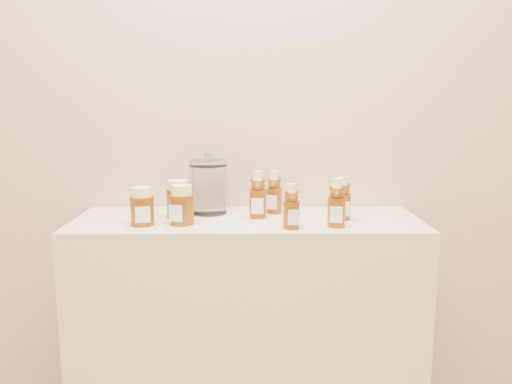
{
  "coord_description": "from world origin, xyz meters",
  "views": [
    {
      "loc": [
        0.02,
        -0.13,
        1.3
      ],
      "look_at": [
        0.03,
        1.52,
        1.0
      ],
      "focal_mm": 35.0,
      "sensor_mm": 36.0,
      "label": 1
    }
  ],
  "objects_px": {
    "bear_bottle_front_left": "(291,203)",
    "honey_jar_left": "(142,206)",
    "bear_bottle_back_left": "(258,191)",
    "glass_canister": "(208,184)",
    "display_table": "(248,339)"
  },
  "relations": [
    {
      "from": "bear_bottle_back_left",
      "to": "honey_jar_left",
      "type": "height_order",
      "value": "bear_bottle_back_left"
    },
    {
      "from": "honey_jar_left",
      "to": "display_table",
      "type": "bearing_deg",
      "value": -0.68
    },
    {
      "from": "bear_bottle_back_left",
      "to": "bear_bottle_front_left",
      "type": "bearing_deg",
      "value": -50.93
    },
    {
      "from": "glass_canister",
      "to": "display_table",
      "type": "bearing_deg",
      "value": -32.86
    },
    {
      "from": "display_table",
      "to": "bear_bottle_back_left",
      "type": "distance_m",
      "value": 0.54
    },
    {
      "from": "display_table",
      "to": "bear_bottle_back_left",
      "type": "xyz_separation_m",
      "value": [
        0.04,
        0.02,
        0.54
      ]
    },
    {
      "from": "display_table",
      "to": "bear_bottle_back_left",
      "type": "bearing_deg",
      "value": 27.39
    },
    {
      "from": "display_table",
      "to": "glass_canister",
      "type": "height_order",
      "value": "glass_canister"
    },
    {
      "from": "display_table",
      "to": "bear_bottle_front_left",
      "type": "bearing_deg",
      "value": -42.86
    },
    {
      "from": "bear_bottle_back_left",
      "to": "glass_canister",
      "type": "height_order",
      "value": "glass_canister"
    },
    {
      "from": "honey_jar_left",
      "to": "glass_canister",
      "type": "xyz_separation_m",
      "value": [
        0.2,
        0.17,
        0.04
      ]
    },
    {
      "from": "bear_bottle_front_left",
      "to": "honey_jar_left",
      "type": "xyz_separation_m",
      "value": [
        -0.49,
        0.05,
        -0.02
      ]
    },
    {
      "from": "bear_bottle_back_left",
      "to": "bear_bottle_front_left",
      "type": "relative_size",
      "value": 1.13
    },
    {
      "from": "bear_bottle_back_left",
      "to": "bear_bottle_front_left",
      "type": "xyz_separation_m",
      "value": [
        0.1,
        -0.15,
        -0.01
      ]
    },
    {
      "from": "glass_canister",
      "to": "honey_jar_left",
      "type": "bearing_deg",
      "value": -139.52
    }
  ]
}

